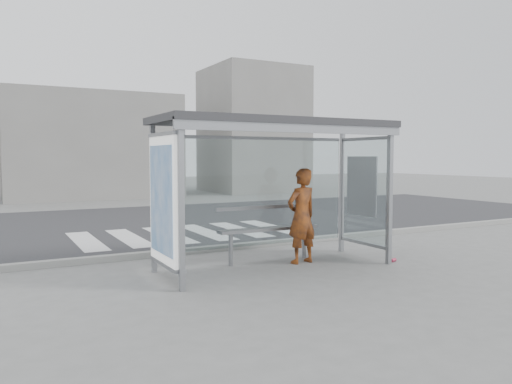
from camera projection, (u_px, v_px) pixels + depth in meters
ground at (276, 268)px, 8.87m from camera, size 80.00×80.00×0.00m
road at (158, 222)px, 15.02m from camera, size 30.00×10.00×0.01m
curb at (229, 247)px, 10.58m from camera, size 30.00×0.18×0.12m
crosswalk at (187, 234)px, 12.82m from camera, size 5.55×3.00×0.00m
bus_shelter at (256, 156)px, 8.61m from camera, size 4.25×1.65×2.62m
building_center at (91, 146)px, 24.53m from camera, size 8.00×5.00×5.00m
building_right at (253, 130)px, 28.69m from camera, size 5.00×5.00×7.00m
person at (302, 216)px, 9.21m from camera, size 0.70×0.51×1.76m
bench at (268, 229)px, 9.36m from camera, size 2.04×0.29×1.05m
soda_can at (393, 260)px, 9.36m from camera, size 0.14×0.10×0.07m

